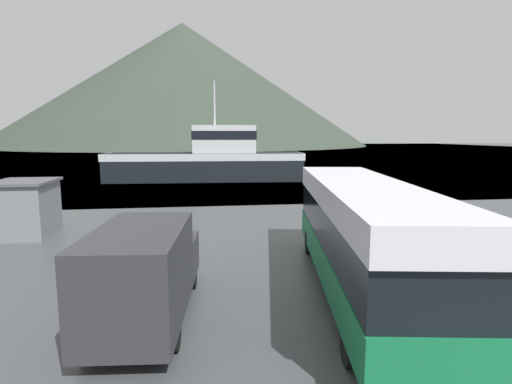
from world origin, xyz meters
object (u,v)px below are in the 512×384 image
at_px(dock_kiosk, 25,208).
at_px(tour_bus, 362,231).
at_px(delivery_van, 146,270).
at_px(fishing_boat, 209,159).
at_px(storage_bin, 464,261).

bearing_deg(dock_kiosk, tour_bus, -33.66).
bearing_deg(delivery_van, dock_kiosk, 130.11).
xyz_separation_m(fishing_boat, dock_kiosk, (-8.97, -22.25, -0.83)).
distance_m(delivery_van, storage_bin, 10.25).
bearing_deg(fishing_boat, storage_bin, -162.46).
relative_size(storage_bin, dock_kiosk, 0.39).
bearing_deg(delivery_van, tour_bus, 14.97).
relative_size(fishing_boat, storage_bin, 17.21).
height_order(tour_bus, storage_bin, tour_bus).
xyz_separation_m(tour_bus, fishing_boat, (-3.88, 30.81, 0.28)).
xyz_separation_m(delivery_van, dock_kiosk, (-6.74, 9.62, -0.01)).
height_order(storage_bin, dock_kiosk, dock_kiosk).
bearing_deg(fishing_boat, dock_kiosk, 160.99).
bearing_deg(fishing_boat, delivery_van, 178.95).
distance_m(tour_bus, dock_kiosk, 15.45).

